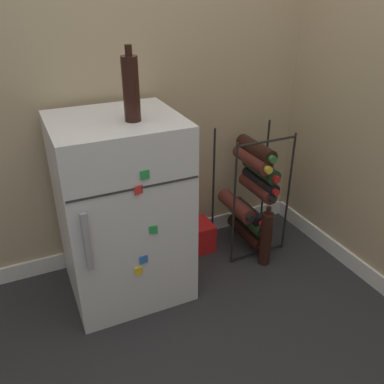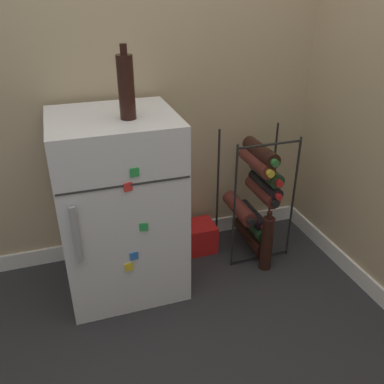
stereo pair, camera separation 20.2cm
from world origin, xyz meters
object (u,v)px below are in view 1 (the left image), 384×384
object	(u,v)px
soda_box	(191,237)
fridge_top_bottle	(131,88)
mini_fridge	(123,210)
wine_rack	(252,192)
loose_bottle_floor	(266,238)

from	to	relation	value
soda_box	fridge_top_bottle	xyz separation A→B (m)	(-0.35, -0.21, 0.92)
mini_fridge	fridge_top_bottle	size ratio (longest dim) A/B	2.99
fridge_top_bottle	wine_rack	bearing A→B (deg)	10.16
fridge_top_bottle	loose_bottle_floor	distance (m)	1.07
soda_box	loose_bottle_floor	size ratio (longest dim) A/B	0.69
loose_bottle_floor	fridge_top_bottle	bearing A→B (deg)	174.25
soda_box	fridge_top_bottle	world-z (taller)	fridge_top_bottle
wine_rack	fridge_top_bottle	bearing A→B (deg)	-169.84
mini_fridge	fridge_top_bottle	world-z (taller)	fridge_top_bottle
wine_rack	loose_bottle_floor	xyz separation A→B (m)	(-0.01, -0.19, -0.19)
soda_box	loose_bottle_floor	bearing A→B (deg)	-42.05
wine_rack	loose_bottle_floor	size ratio (longest dim) A/B	2.00
loose_bottle_floor	mini_fridge	bearing A→B (deg)	169.43
soda_box	wine_rack	bearing A→B (deg)	-15.80
mini_fridge	wine_rack	xyz separation A→B (m)	(0.73, 0.05, -0.09)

